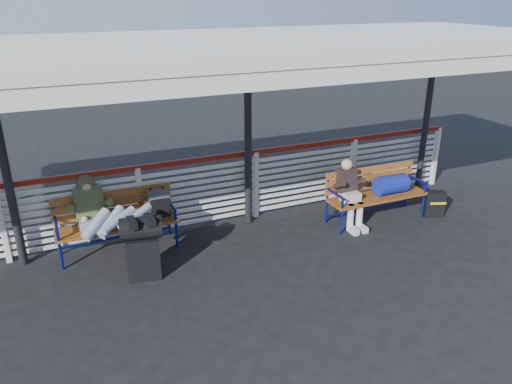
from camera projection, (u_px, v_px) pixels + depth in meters
name	position (u px, v px, depth m)	size (l,w,h in m)	color
ground	(174.00, 298.00, 6.55)	(60.00, 60.00, 0.00)	black
fence	(140.00, 200.00, 7.92)	(12.08, 0.08, 1.24)	silver
canopy	(140.00, 52.00, 6.14)	(12.60, 3.60, 3.16)	silver
luggage_stack	(142.00, 245.00, 6.84)	(0.60, 0.41, 0.93)	black
bench_left	(128.00, 213.00, 7.62)	(1.80, 0.56, 0.92)	#94601C
bench_right	(382.00, 187.00, 8.62)	(1.80, 0.56, 0.92)	#94601C
traveler_man	(108.00, 216.00, 7.15)	(0.94, 1.52, 0.77)	#8091AC
companion_person	(350.00, 193.00, 8.36)	(0.32, 0.66, 1.15)	beige
suitcase_side	(434.00, 204.00, 8.84)	(0.38, 0.31, 0.47)	black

